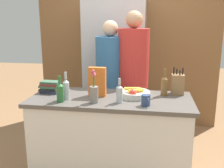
% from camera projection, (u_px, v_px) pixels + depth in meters
% --- Properties ---
extents(kitchen_island, '(1.62, 0.69, 0.90)m').
position_uv_depth(kitchen_island, '(111.00, 139.00, 2.73)').
color(kitchen_island, silver).
rests_on(kitchen_island, ground_plane).
extents(back_wall_wood, '(2.82, 0.12, 2.60)m').
position_uv_depth(back_wall_wood, '(127.00, 43.00, 4.12)').
color(back_wall_wood, brown).
rests_on(back_wall_wood, ground_plane).
extents(refrigerator, '(0.85, 0.63, 1.93)m').
position_uv_depth(refrigerator, '(115.00, 68.00, 3.87)').
color(refrigerator, '#B7B7BC').
rests_on(refrigerator, ground_plane).
extents(fruit_bowl, '(0.31, 0.31, 0.10)m').
position_uv_depth(fruit_bowl, '(135.00, 93.00, 2.64)').
color(fruit_bowl, silver).
rests_on(fruit_bowl, kitchen_island).
extents(knife_block, '(0.13, 0.11, 0.29)m').
position_uv_depth(knife_block, '(178.00, 84.00, 2.72)').
color(knife_block, olive).
rests_on(knife_block, kitchen_island).
extents(flower_vase, '(0.08, 0.08, 0.32)m').
position_uv_depth(flower_vase, '(94.00, 92.00, 2.44)').
color(flower_vase, gray).
rests_on(flower_vase, kitchen_island).
extents(cereal_box, '(0.18, 0.06, 0.30)m').
position_uv_depth(cereal_box, '(97.00, 82.00, 2.65)').
color(cereal_box, orange).
rests_on(cereal_box, kitchen_island).
extents(coffee_mug, '(0.08, 0.12, 0.10)m').
position_uv_depth(coffee_mug, '(146.00, 100.00, 2.37)').
color(coffee_mug, '#334770').
rests_on(coffee_mug, kitchen_island).
extents(book_stack, '(0.21, 0.17, 0.12)m').
position_uv_depth(book_stack, '(50.00, 87.00, 2.79)').
color(book_stack, '#2D334C').
rests_on(book_stack, kitchen_island).
extents(bottle_oil, '(0.06, 0.06, 0.24)m').
position_uv_depth(bottle_oil, '(119.00, 93.00, 2.44)').
color(bottle_oil, '#B2BCC1').
rests_on(bottle_oil, kitchen_island).
extents(bottle_vinegar, '(0.07, 0.07, 0.28)m').
position_uv_depth(bottle_vinegar, '(164.00, 85.00, 2.67)').
color(bottle_vinegar, brown).
rests_on(bottle_vinegar, kitchen_island).
extents(bottle_wine, '(0.07, 0.07, 0.25)m').
position_uv_depth(bottle_wine, '(60.00, 92.00, 2.46)').
color(bottle_wine, '#286633').
rests_on(bottle_wine, kitchen_island).
extents(bottle_water, '(0.06, 0.06, 0.27)m').
position_uv_depth(bottle_water, '(66.00, 89.00, 2.55)').
color(bottle_water, '#B2BCC1').
rests_on(bottle_water, kitchen_island).
extents(person_at_sink, '(0.37, 0.37, 1.65)m').
position_uv_depth(person_at_sink, '(110.00, 79.00, 3.30)').
color(person_at_sink, '#383842').
rests_on(person_at_sink, ground_plane).
extents(person_in_blue, '(0.38, 0.38, 1.76)m').
position_uv_depth(person_in_blue, '(133.00, 76.00, 3.22)').
color(person_in_blue, '#383842').
rests_on(person_in_blue, ground_plane).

